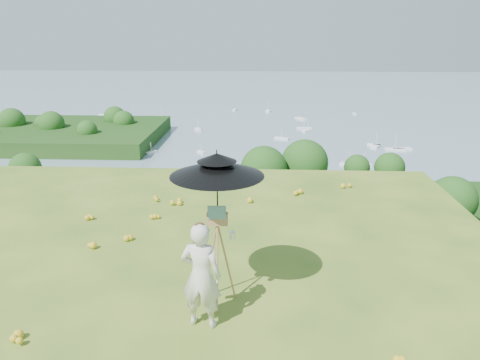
{
  "coord_description": "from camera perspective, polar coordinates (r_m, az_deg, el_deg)",
  "views": [
    {
      "loc": [
        2.15,
        -6.63,
        4.02
      ],
      "look_at": [
        1.74,
        2.09,
        1.22
      ],
      "focal_mm": 35.0,
      "sensor_mm": 36.0,
      "label": 1
    }
  ],
  "objects": [
    {
      "name": "ground",
      "position": [
        8.04,
        -13.52,
        -12.77
      ],
      "size": [
        14.0,
        14.0,
        0.0
      ],
      "primitive_type": "plane",
      "color": "#3D6A1E",
      "rests_on": "ground"
    },
    {
      "name": "peninsula",
      "position": [
        182.11,
        -22.53,
        5.97
      ],
      "size": [
        90.0,
        60.0,
        12.0
      ],
      "primitive_type": null,
      "color": "#0F390F",
      "rests_on": "bay_water"
    },
    {
      "name": "harbor_town",
      "position": [
        88.27,
        1.12,
        -4.55
      ],
      "size": [
        110.0,
        22.0,
        5.0
      ],
      "primitive_type": null,
      "color": "beige",
      "rests_on": "shoreline_tier"
    },
    {
      "name": "bay_water",
      "position": [
        249.55,
        2.22,
        8.99
      ],
      "size": [
        700.0,
        700.0,
        0.0
      ],
      "primitive_type": "plane",
      "color": "gray",
      "rests_on": "ground"
    },
    {
      "name": "forest_slope",
      "position": [
        53.18,
        -0.2,
        -20.62
      ],
      "size": [
        140.0,
        56.0,
        22.0
      ],
      "primitive_type": "cube",
      "color": "#0F390F",
      "rests_on": "bay_water"
    },
    {
      "name": "wildflowers",
      "position": [
        8.22,
        -13.07,
        -11.54
      ],
      "size": [
        10.0,
        10.5,
        0.12
      ],
      "primitive_type": null,
      "color": "gold",
      "rests_on": "ground"
    },
    {
      "name": "moored_boats",
      "position": [
        172.43,
        -2.23,
        5.14
      ],
      "size": [
        140.0,
        140.0,
        0.7
      ],
      "primitive_type": null,
      "color": "white",
      "rests_on": "bay_water"
    },
    {
      "name": "slope_trees",
      "position": [
        45.82,
        -0.22,
        -6.76
      ],
      "size": [
        110.0,
        50.0,
        6.0
      ],
      "primitive_type": null,
      "color": "#194C16",
      "rests_on": "forest_slope"
    },
    {
      "name": "painter_cap",
      "position": [
        6.29,
        -4.95,
        -5.61
      ],
      "size": [
        0.19,
        0.23,
        0.1
      ],
      "primitive_type": null,
      "rotation": [
        0.0,
        0.0,
        -0.04
      ],
      "color": "#C96E76",
      "rests_on": "painter"
    },
    {
      "name": "painter",
      "position": [
        6.62,
        -4.78,
        -11.53
      ],
      "size": [
        0.63,
        0.47,
        1.57
      ],
      "primitive_type": "imported",
      "rotation": [
        0.0,
        0.0,
        2.97
      ],
      "color": "silver",
      "rests_on": "ground"
    },
    {
      "name": "sun_umbrella",
      "position": [
        6.72,
        -2.8,
        -0.83
      ],
      "size": [
        1.58,
        1.58,
        1.09
      ],
      "primitive_type": null,
      "rotation": [
        0.0,
        0.0,
        -0.18
      ],
      "color": "black",
      "rests_on": "field_easel"
    },
    {
      "name": "field_easel",
      "position": [
        7.1,
        -2.71,
        -9.11
      ],
      "size": [
        0.62,
        0.62,
        1.62
      ],
      "primitive_type": null,
      "rotation": [
        0.0,
        0.0,
        0.0
      ],
      "color": "#A77446",
      "rests_on": "ground"
    },
    {
      "name": "shoreline_tier",
      "position": [
        90.93,
        1.09,
        -8.35
      ],
      "size": [
        170.0,
        28.0,
        8.0
      ],
      "primitive_type": "cube",
      "color": "slate",
      "rests_on": "bay_water"
    }
  ]
}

